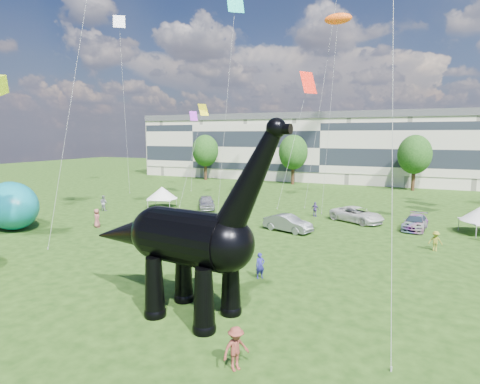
% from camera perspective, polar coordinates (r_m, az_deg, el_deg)
% --- Properties ---
extents(ground, '(220.00, 220.00, 0.00)m').
position_cam_1_polar(ground, '(20.81, -4.10, -17.03)').
color(ground, '#16330C').
rests_on(ground, ground).
extents(terrace_row, '(78.00, 11.00, 12.00)m').
position_cam_1_polar(terrace_row, '(80.41, 12.19, 5.89)').
color(terrace_row, beige).
rests_on(terrace_row, ground).
extents(tree_far_left, '(5.20, 5.20, 9.44)m').
position_cam_1_polar(tree_far_left, '(79.79, -4.96, 6.23)').
color(tree_far_left, '#382314').
rests_on(tree_far_left, ground).
extents(tree_mid_left, '(5.20, 5.20, 9.44)m').
position_cam_1_polar(tree_mid_left, '(72.69, 7.58, 6.01)').
color(tree_mid_left, '#382314').
rests_on(tree_mid_left, ground).
extents(tree_mid_right, '(5.20, 5.20, 9.44)m').
position_cam_1_polar(tree_mid_right, '(69.58, 23.61, 5.32)').
color(tree_mid_right, '#382314').
rests_on(tree_mid_right, ground).
extents(dinosaur_sculpture, '(12.17, 3.82, 9.91)m').
position_cam_1_polar(dinosaur_sculpture, '(19.92, -8.04, -6.78)').
color(dinosaur_sculpture, black).
rests_on(dinosaur_sculpture, ground).
extents(car_silver, '(4.06, 4.97, 1.59)m').
position_cam_1_polar(car_silver, '(48.60, -4.79, -1.46)').
color(car_silver, '#AEAEB3').
rests_on(car_silver, ground).
extents(car_grey, '(4.93, 2.91, 1.54)m').
position_cam_1_polar(car_grey, '(37.36, 6.82, -4.43)').
color(car_grey, slate).
rests_on(car_grey, ground).
extents(car_white, '(6.14, 4.94, 1.55)m').
position_cam_1_polar(car_white, '(42.70, 16.29, -3.11)').
color(car_white, silver).
rests_on(car_white, ground).
extents(car_dark, '(2.46, 4.96, 1.38)m').
position_cam_1_polar(car_dark, '(41.27, 23.67, -3.97)').
color(car_dark, '#595960').
rests_on(car_dark, ground).
extents(gazebo_left, '(4.58, 4.58, 2.58)m').
position_cam_1_polar(gazebo_left, '(49.99, -11.02, -0.14)').
color(gazebo_left, white).
rests_on(gazebo_left, ground).
extents(inflatable_teal, '(8.33, 6.80, 4.49)m').
position_cam_1_polar(inflatable_teal, '(43.50, -29.74, -1.69)').
color(inflatable_teal, '#0B7D8E').
rests_on(inflatable_teal, ground).
extents(visitors, '(46.91, 42.30, 1.82)m').
position_cam_1_polar(visitors, '(34.33, 5.16, -5.37)').
color(visitors, '#387A31').
rests_on(visitors, ground).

